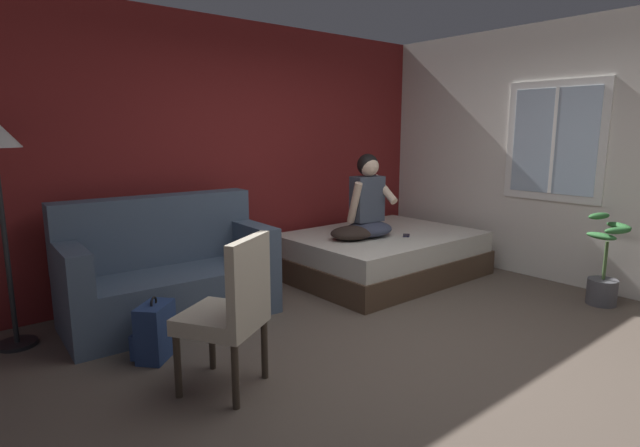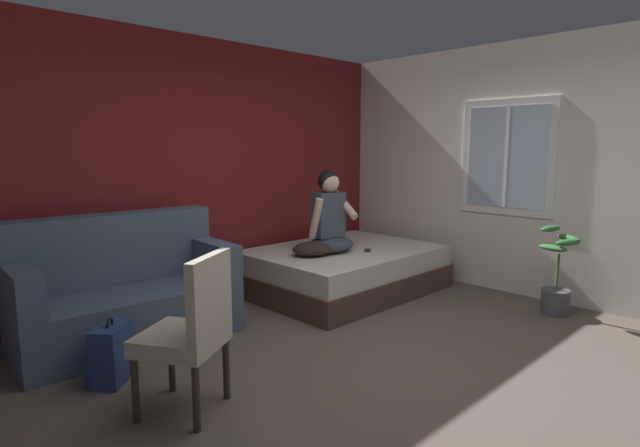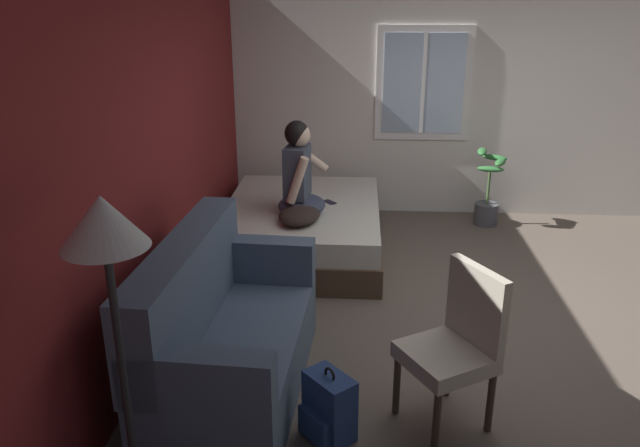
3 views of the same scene
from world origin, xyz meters
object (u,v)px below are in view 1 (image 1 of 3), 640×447
Objects in this scene: bed at (382,255)px; backpack at (154,332)px; throw_pillow at (352,233)px; couch at (168,274)px; potted_plant at (604,273)px; cell_phone at (406,235)px; side_chair at (231,308)px; person_seated at (368,203)px.

bed is 2.78m from backpack.
bed is 4.27× the size of throw_pillow.
potted_plant is at bearing -34.93° from couch.
potted_plant reaches higher than bed.
couch reaches higher than bed.
cell_phone reaches higher than backpack.
side_chair is at bearing -97.79° from couch.
couch is at bearing 170.69° from throw_pillow.
throw_pillow is (1.87, -0.31, 0.16)m from couch.
potted_plant is (1.36, -1.95, -0.25)m from throw_pillow.
person_seated is (2.32, 1.13, 0.30)m from side_chair.
couch is at bearing -141.07° from cell_phone.
side_chair is 3.53m from potted_plant.
side_chair reaches higher than bed.
cell_phone is at bearing -39.26° from person_seated.
side_chair is (-0.19, -1.42, 0.14)m from couch.
side_chair is 2.78m from cell_phone.
couch is 1.90m from throw_pillow.
bed is at bearing -6.97° from couch.
person_seated is 1.91× the size of backpack.
couch is (-2.35, 0.29, 0.16)m from bed.
backpack is (-2.52, -0.40, -0.64)m from person_seated.
potted_plant is (0.88, -1.97, 0.07)m from bed.
backpack is 2.86m from cell_phone.
cell_phone is 1.89m from potted_plant.
throw_pillow reaches higher than backpack.
throw_pillow is (-0.25, -0.02, -0.29)m from person_seated.
bed is at bearing 23.94° from side_chair.
side_chair reaches higher than throw_pillow.
person_seated is at bearing -7.68° from couch.
person_seated reaches higher than bed.
bed is at bearing 160.68° from cell_phone.
couch is 12.11× the size of cell_phone.
throw_pillow is 0.62m from cell_phone.
couch is 2.05× the size of potted_plant.
person_seated reaches higher than throw_pillow.
person_seated reaches higher than couch.
throw_pillow is at bearing -151.46° from cell_phone.
person_seated is 6.08× the size of cell_phone.
person_seated is at bearing 119.39° from potted_plant.
side_chair is 1.15× the size of potted_plant.
couch is at bearing 172.32° from person_seated.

